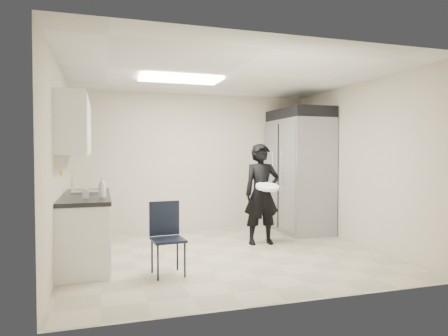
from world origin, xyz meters
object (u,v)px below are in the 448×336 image
object	(u,v)px
folding_chair	(168,240)
lower_counter	(86,230)
man_tuxedo	(262,194)
commercial_fridge	(299,176)

from	to	relation	value
folding_chair	lower_counter	bearing A→B (deg)	130.64
folding_chair	man_tuxedo	world-z (taller)	man_tuxedo
lower_counter	folding_chair	bearing A→B (deg)	-44.18
folding_chair	man_tuxedo	bearing A→B (deg)	30.14
commercial_fridge	man_tuxedo	distance (m)	1.37
commercial_fridge	folding_chair	world-z (taller)	commercial_fridge
folding_chair	commercial_fridge	bearing A→B (deg)	30.49
lower_counter	folding_chair	distance (m)	1.35
commercial_fridge	folding_chair	distance (m)	3.52
lower_counter	man_tuxedo	size ratio (longest dim) A/B	1.17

